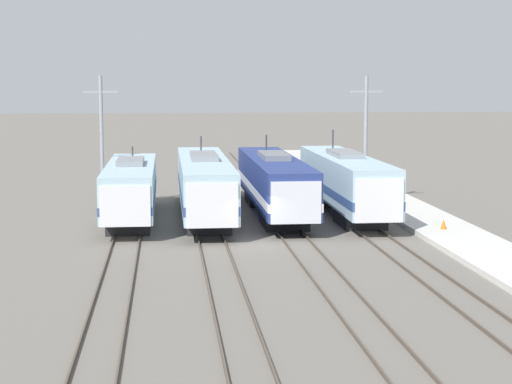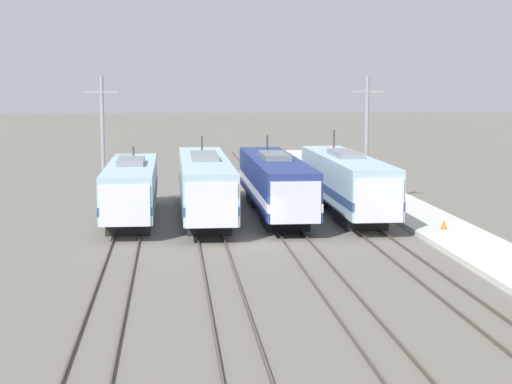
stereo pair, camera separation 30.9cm
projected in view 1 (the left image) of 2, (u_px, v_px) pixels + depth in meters
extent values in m
plane|color=#666059|center=(255.00, 243.00, 46.88)|extent=(400.00, 400.00, 0.00)
cube|color=#4C4238|center=(112.00, 244.00, 46.07)|extent=(0.07, 120.00, 0.15)
cube|color=#4C4238|center=(139.00, 244.00, 46.21)|extent=(0.07, 120.00, 0.15)
cube|color=#4C4238|center=(199.00, 243.00, 46.55)|extent=(0.07, 120.00, 0.15)
cube|color=#4C4238|center=(225.00, 242.00, 46.70)|extent=(0.07, 120.00, 0.15)
cube|color=#4C4238|center=(284.00, 241.00, 47.04)|extent=(0.07, 120.00, 0.15)
cube|color=#4C4238|center=(310.00, 241.00, 47.19)|extent=(0.07, 120.00, 0.15)
cube|color=#4C4238|center=(368.00, 239.00, 47.53)|extent=(0.07, 120.00, 0.15)
cube|color=#4C4238|center=(393.00, 239.00, 47.68)|extent=(0.07, 120.00, 0.15)
cube|color=#232326|center=(129.00, 223.00, 50.57)|extent=(2.54, 3.56, 0.95)
cube|color=#232326|center=(134.00, 204.00, 58.54)|extent=(2.54, 3.56, 0.95)
cube|color=#9EBCCC|center=(131.00, 185.00, 54.32)|extent=(2.99, 16.17, 2.66)
cube|color=navy|center=(131.00, 193.00, 54.39)|extent=(3.03, 16.21, 0.48)
cube|color=silver|center=(126.00, 204.00, 47.35)|extent=(2.75, 2.18, 2.26)
cube|color=black|center=(125.00, 197.00, 46.29)|extent=(2.34, 0.08, 0.63)
cube|color=gray|center=(130.00, 161.00, 54.13)|extent=(1.64, 4.04, 0.35)
cylinder|color=#38383D|center=(133.00, 153.00, 57.61)|extent=(0.12, 0.12, 0.86)
cube|color=#232326|center=(208.00, 222.00, 51.09)|extent=(2.61, 4.36, 0.95)
cube|color=#232326|center=(201.00, 199.00, 60.87)|extent=(2.61, 4.36, 0.95)
cube|color=#9EBCCC|center=(204.00, 181.00, 55.74)|extent=(3.07, 19.83, 2.87)
cube|color=navy|center=(204.00, 189.00, 55.81)|extent=(3.11, 19.87, 0.52)
cube|color=silver|center=(211.00, 204.00, 46.74)|extent=(2.82, 1.73, 2.44)
cube|color=black|center=(212.00, 196.00, 45.89)|extent=(2.40, 0.08, 0.68)
cube|color=gray|center=(204.00, 156.00, 55.53)|extent=(1.69, 4.96, 0.35)
cylinder|color=#38383D|center=(201.00, 145.00, 59.78)|extent=(0.12, 0.12, 1.20)
cube|color=black|center=(284.00, 218.00, 52.36)|extent=(2.61, 4.31, 0.95)
cube|color=black|center=(265.00, 197.00, 62.03)|extent=(2.61, 4.31, 0.95)
cube|color=navy|center=(274.00, 179.00, 56.96)|extent=(3.08, 19.61, 2.80)
cube|color=silver|center=(274.00, 187.00, 57.03)|extent=(3.12, 19.65, 0.50)
cube|color=silver|center=(293.00, 200.00, 48.35)|extent=(2.83, 2.30, 2.38)
cube|color=black|center=(296.00, 193.00, 47.23)|extent=(2.41, 0.08, 0.67)
cube|color=slate|center=(274.00, 156.00, 56.76)|extent=(1.69, 4.90, 0.35)
cylinder|color=#38383D|center=(266.00, 144.00, 60.95)|extent=(0.12, 0.12, 1.29)
cube|color=#232326|center=(360.00, 218.00, 52.56)|extent=(2.55, 4.13, 0.95)
cube|color=#232326|center=(331.00, 197.00, 61.82)|extent=(2.55, 4.13, 0.95)
cube|color=#9EBCCC|center=(344.00, 178.00, 56.95)|extent=(3.00, 18.78, 2.93)
cube|color=navy|center=(344.00, 187.00, 57.02)|extent=(3.04, 18.82, 0.53)
cube|color=silver|center=(376.00, 199.00, 48.52)|extent=(2.76, 1.84, 2.49)
cube|color=black|center=(379.00, 191.00, 47.62)|extent=(2.35, 0.08, 0.70)
cube|color=gray|center=(345.00, 154.00, 56.74)|extent=(1.65, 4.70, 0.35)
cylinder|color=#38383D|center=(333.00, 140.00, 60.74)|extent=(0.12, 0.12, 1.53)
cylinder|color=gray|center=(102.00, 143.00, 58.90)|extent=(0.27, 0.27, 9.21)
cube|color=gray|center=(101.00, 92.00, 58.45)|extent=(2.37, 0.16, 0.16)
cylinder|color=gray|center=(366.00, 141.00, 60.82)|extent=(0.27, 0.27, 9.21)
cube|color=gray|center=(366.00, 92.00, 60.37)|extent=(2.37, 0.16, 0.16)
cube|color=beige|center=(457.00, 236.00, 48.05)|extent=(4.00, 120.00, 0.30)
cone|color=orange|center=(444.00, 224.00, 49.55)|extent=(0.36, 0.36, 0.59)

